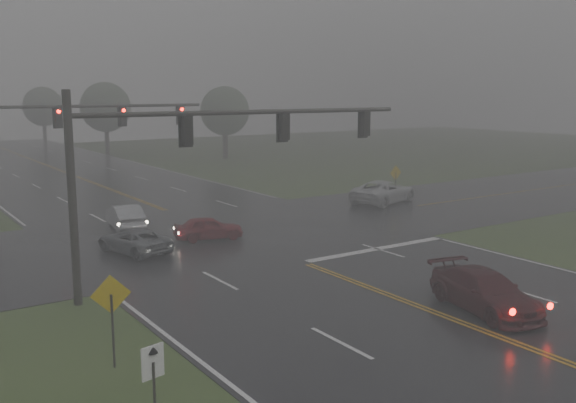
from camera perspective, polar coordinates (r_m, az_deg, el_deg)
main_road at (r=34.00m, az=-4.13°, el=-3.40°), size 18.00×160.00×0.02m
cross_street at (r=35.70m, az=-5.73°, el=-2.78°), size 120.00×14.00×0.02m
stop_bar at (r=32.14m, az=7.92°, el=-4.24°), size 8.50×0.50×0.01m
sedan_maroon at (r=24.25m, az=17.02°, el=-9.28°), size 2.98×5.18×1.41m
sedan_red at (r=34.18m, az=-7.05°, el=-3.38°), size 3.85×2.29×1.23m
sedan_silver at (r=37.70m, az=-14.25°, el=-2.37°), size 2.04×4.39×1.39m
car_grey at (r=32.08m, az=-13.50°, el=-4.45°), size 2.94×4.56×1.17m
pickup_white at (r=45.49m, az=8.49°, el=-0.11°), size 6.15×4.13×1.57m
signal_gantry_near at (r=25.66m, az=-8.42°, el=4.72°), size 15.36×0.34×7.81m
signal_gantry_far at (r=41.36m, az=-19.49°, el=6.03°), size 13.53×0.39×7.74m
sign_diamond_west at (r=18.82m, az=-15.43°, el=-8.90°), size 1.12×0.19×2.72m
sign_arrow_white at (r=14.35m, az=-11.87°, el=-15.19°), size 0.55×0.16×2.48m
sign_diamond_east at (r=45.88m, az=9.54°, el=2.16°), size 1.08×0.11×2.60m
tree_ne_a at (r=81.23m, az=-15.91°, el=8.06°), size 6.01×6.01×8.83m
tree_e_near at (r=75.05m, az=-5.65°, el=8.01°), size 5.66×5.66×8.31m
tree_n_far at (r=100.35m, az=-20.94°, el=7.88°), size 5.70×5.70×8.37m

